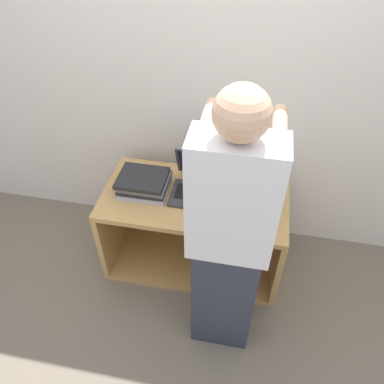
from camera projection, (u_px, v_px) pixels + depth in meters
ground_plane at (186, 292)px, 2.60m from camera, size 12.00×12.00×0.00m
wall_back at (207, 85)px, 2.31m from camera, size 8.00×0.05×2.40m
cart at (196, 223)px, 2.66m from camera, size 1.19×0.61×0.63m
laptop_open at (196, 184)px, 2.40m from camera, size 0.31×0.35×0.26m
laptop_stack_left at (144, 183)px, 2.41m from camera, size 0.32×0.27×0.11m
laptop_stack_right at (249, 196)px, 2.30m from camera, size 0.33×0.28×0.14m
person at (229, 243)px, 1.83m from camera, size 0.40×0.53×1.69m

